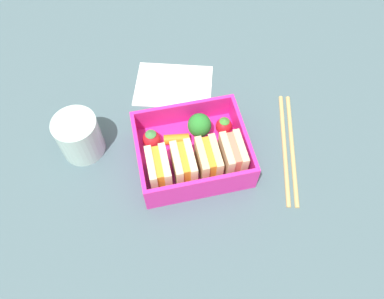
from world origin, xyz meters
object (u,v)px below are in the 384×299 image
at_px(strawberry_far_left, 224,126).
at_px(carrot_stick_far_left, 177,139).
at_px(drinking_glass, 79,136).
at_px(folded_napkin, 176,85).
at_px(sandwich_left, 233,155).
at_px(sandwich_center_right, 159,169).
at_px(chopstick_pair, 289,147).
at_px(strawberry_left, 151,139).
at_px(broccoli_floret, 199,125).
at_px(sandwich_center, 184,164).
at_px(sandwich_center_left, 208,159).

height_order(strawberry_far_left, carrot_stick_far_left, strawberry_far_left).
bearing_deg(drinking_glass, carrot_stick_far_left, 169.49).
bearing_deg(folded_napkin, sandwich_left, 105.97).
xyz_separation_m(sandwich_center_right, chopstick_pair, (-0.21, -0.01, -0.03)).
relative_size(carrot_stick_far_left, strawberry_left, 1.16).
distance_m(sandwich_left, folded_napkin, 0.19).
xyz_separation_m(sandwich_left, strawberry_left, (0.11, -0.06, -0.01)).
relative_size(broccoli_floret, folded_napkin, 0.32).
distance_m(chopstick_pair, folded_napkin, 0.23).
relative_size(sandwich_left, chopstick_pair, 0.27).
distance_m(sandwich_left, sandwich_center, 0.07).
distance_m(sandwich_center, strawberry_far_left, 0.10).
xyz_separation_m(strawberry_far_left, broccoli_floret, (0.04, -0.00, 0.01)).
height_order(sandwich_left, strawberry_far_left, sandwich_left).
xyz_separation_m(sandwich_center, chopstick_pair, (-0.18, -0.01, -0.03)).
relative_size(sandwich_center_left, strawberry_far_left, 1.70).
xyz_separation_m(sandwich_center_right, drinking_glass, (0.11, -0.08, -0.00)).
distance_m(strawberry_far_left, drinking_glass, 0.23).
bearing_deg(strawberry_far_left, sandwich_center, 37.80).
bearing_deg(sandwich_center_right, sandwich_center, 180.00).
height_order(broccoli_floret, folded_napkin, broccoli_floret).
bearing_deg(sandwich_center, sandwich_left, 180.00).
bearing_deg(chopstick_pair, sandwich_center, 4.34).
relative_size(sandwich_left, sandwich_center, 1.00).
bearing_deg(broccoli_floret, strawberry_far_left, 176.77).
height_order(strawberry_far_left, chopstick_pair, strawberry_far_left).
bearing_deg(sandwich_left, drinking_glass, -20.61).
height_order(sandwich_center_left, sandwich_center, same).
relative_size(strawberry_far_left, broccoli_floret, 0.74).
bearing_deg(sandwich_left, folded_napkin, -74.03).
relative_size(sandwich_center_left, broccoli_floret, 1.27).
bearing_deg(chopstick_pair, strawberry_left, -12.35).
xyz_separation_m(chopstick_pair, folded_napkin, (0.15, -0.17, -0.00)).
xyz_separation_m(broccoli_floret, carrot_stick_far_left, (0.04, 0.01, -0.02)).
bearing_deg(sandwich_center_right, broccoli_floret, -140.26).
bearing_deg(sandwich_center_left, broccoli_floret, -90.86).
xyz_separation_m(sandwich_center, carrot_stick_far_left, (0.00, -0.06, -0.02)).
xyz_separation_m(carrot_stick_far_left, chopstick_pair, (-0.18, 0.04, -0.02)).
distance_m(strawberry_left, chopstick_pair, 0.22).
bearing_deg(sandwich_center_right, sandwich_center_left, 180.00).
height_order(strawberry_far_left, drinking_glass, drinking_glass).
bearing_deg(strawberry_far_left, sandwich_center_right, 27.69).
distance_m(sandwich_center_left, sandwich_center, 0.04).
bearing_deg(strawberry_left, sandwich_center, 122.97).
distance_m(strawberry_far_left, folded_napkin, 0.14).
xyz_separation_m(strawberry_far_left, strawberry_left, (0.12, 0.00, 0.00)).
relative_size(carrot_stick_far_left, folded_napkin, 0.29).
distance_m(sandwich_center, sandwich_center_right, 0.04).
xyz_separation_m(strawberry_far_left, carrot_stick_far_left, (0.08, 0.00, -0.01)).
distance_m(sandwich_center_right, chopstick_pair, 0.22).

